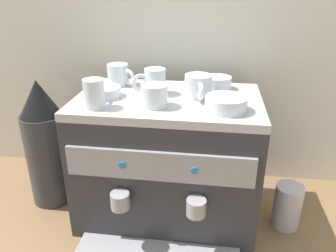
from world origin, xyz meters
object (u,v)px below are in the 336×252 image
(ceramic_bowl_2, at_px, (226,104))
(milk_pitcher, at_px, (287,206))
(ceramic_cup_4, at_px, (94,93))
(ceramic_bowl_0, at_px, (218,83))
(ceramic_bowl_1, at_px, (104,92))
(ceramic_cup_3, at_px, (154,95))
(espresso_machine, at_px, (168,159))
(ceramic_cup_2, at_px, (119,75))
(ceramic_cup_1, at_px, (198,86))
(ceramic_cup_0, at_px, (154,81))
(coffee_grinder, at_px, (46,145))

(ceramic_bowl_2, height_order, milk_pitcher, ceramic_bowl_2)
(ceramic_cup_4, distance_m, ceramic_bowl_0, 0.41)
(ceramic_bowl_1, bearing_deg, ceramic_cup_4, -88.33)
(ceramic_cup_3, bearing_deg, ceramic_bowl_0, 46.59)
(espresso_machine, distance_m, ceramic_cup_2, 0.33)
(ceramic_cup_2, xyz_separation_m, ceramic_cup_3, (0.16, -0.19, -0.00))
(ceramic_cup_2, bearing_deg, ceramic_cup_4, -92.38)
(espresso_machine, xyz_separation_m, ceramic_bowl_0, (0.15, 0.11, 0.24))
(ceramic_bowl_2, bearing_deg, ceramic_cup_1, 130.02)
(ceramic_cup_0, relative_size, ceramic_cup_3, 0.93)
(ceramic_cup_1, distance_m, ceramic_bowl_1, 0.29)
(ceramic_cup_2, height_order, ceramic_cup_4, ceramic_cup_4)
(ceramic_cup_4, distance_m, ceramic_bowl_1, 0.10)
(coffee_grinder, bearing_deg, ceramic_cup_2, 20.57)
(ceramic_bowl_0, height_order, coffee_grinder, ceramic_bowl_0)
(ceramic_bowl_1, bearing_deg, milk_pitcher, -0.23)
(ceramic_cup_2, distance_m, coffee_grinder, 0.36)
(ceramic_cup_1, distance_m, ceramic_cup_4, 0.31)
(ceramic_cup_1, relative_size, ceramic_cup_4, 1.20)
(ceramic_cup_1, xyz_separation_m, milk_pitcher, (0.31, -0.04, -0.39))
(ceramic_bowl_2, bearing_deg, ceramic_cup_3, 177.95)
(coffee_grinder, bearing_deg, ceramic_cup_4, -26.98)
(ceramic_cup_2, relative_size, milk_pitcher, 0.68)
(espresso_machine, relative_size, milk_pitcher, 3.78)
(ceramic_cup_1, xyz_separation_m, ceramic_cup_2, (-0.28, 0.09, 0.00))
(ceramic_cup_0, bearing_deg, ceramic_cup_3, -78.75)
(ceramic_cup_0, xyz_separation_m, coffee_grinder, (-0.39, -0.02, -0.24))
(ceramic_cup_1, relative_size, ceramic_bowl_2, 1.05)
(ceramic_bowl_2, height_order, coffee_grinder, ceramic_bowl_2)
(milk_pitcher, bearing_deg, ceramic_bowl_1, 179.77)
(ceramic_cup_4, bearing_deg, milk_pitcher, 8.62)
(ceramic_bowl_0, bearing_deg, milk_pitcher, -27.63)
(ceramic_cup_1, height_order, ceramic_cup_2, ceramic_cup_2)
(ceramic_cup_0, xyz_separation_m, ceramic_bowl_0, (0.20, 0.08, -0.02))
(ceramic_cup_1, height_order, ceramic_bowl_2, ceramic_cup_1)
(ceramic_bowl_2, distance_m, coffee_grinder, 0.66)
(ceramic_cup_0, distance_m, ceramic_bowl_1, 0.16)
(ceramic_cup_1, xyz_separation_m, ceramic_bowl_1, (-0.29, -0.03, -0.02))
(coffee_grinder, distance_m, milk_pitcher, 0.86)
(coffee_grinder, bearing_deg, ceramic_bowl_2, -9.08)
(ceramic_cup_4, xyz_separation_m, milk_pitcher, (0.60, 0.09, -0.40))
(ceramic_cup_1, bearing_deg, ceramic_bowl_1, -173.51)
(ceramic_bowl_0, height_order, milk_pitcher, ceramic_bowl_0)
(coffee_grinder, bearing_deg, ceramic_bowl_1, -7.48)
(ceramic_cup_4, height_order, coffee_grinder, ceramic_cup_4)
(espresso_machine, bearing_deg, ceramic_cup_3, -109.84)
(milk_pitcher, bearing_deg, espresso_machine, 177.15)
(ceramic_bowl_2, bearing_deg, ceramic_cup_2, 151.72)
(ceramic_bowl_1, height_order, milk_pitcher, ceramic_bowl_1)
(ceramic_cup_2, relative_size, ceramic_bowl_1, 1.03)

